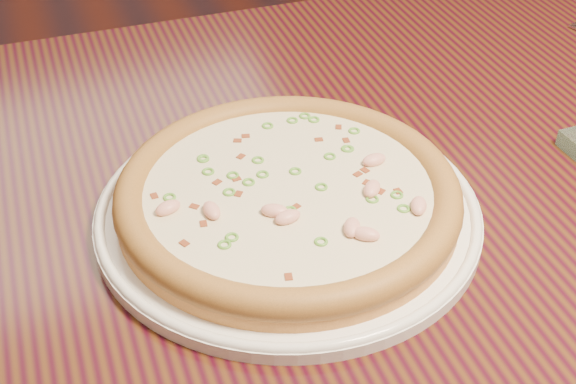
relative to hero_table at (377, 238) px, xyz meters
name	(u,v)px	position (x,y,z in m)	size (l,w,h in m)	color
ground	(256,273)	(0.05, 0.66, -0.65)	(9.00, 9.00, 0.00)	black
hero_table	(377,238)	(0.00, 0.00, 0.00)	(1.20, 0.80, 0.75)	black
plate	(288,210)	(-0.12, -0.05, 0.11)	(0.35, 0.35, 0.02)	white
pizza	(288,195)	(-0.12, -0.05, 0.13)	(0.31, 0.31, 0.03)	#CF8F48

